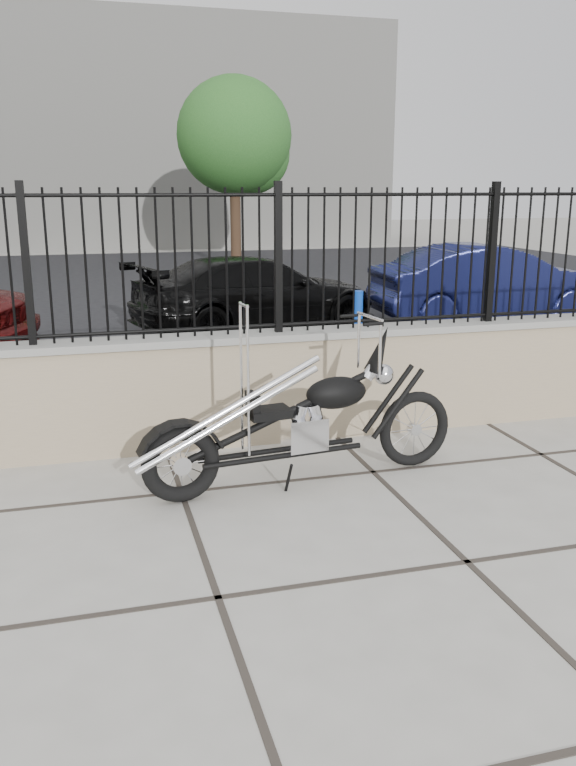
% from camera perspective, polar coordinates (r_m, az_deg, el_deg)
% --- Properties ---
extents(ground_plane, '(90.00, 90.00, 0.00)m').
position_cam_1_polar(ground_plane, '(4.23, -5.36, -16.04)').
color(ground_plane, '#99968E').
rests_on(ground_plane, ground).
extents(parking_lot, '(30.00, 30.00, 0.00)m').
position_cam_1_polar(parking_lot, '(16.24, -13.29, 6.70)').
color(parking_lot, black).
rests_on(parking_lot, ground).
extents(retaining_wall, '(14.00, 0.36, 0.96)m').
position_cam_1_polar(retaining_wall, '(6.34, -9.49, -0.83)').
color(retaining_wall, gray).
rests_on(retaining_wall, ground_plane).
extents(iron_fence, '(14.00, 0.08, 1.20)m').
position_cam_1_polar(iron_fence, '(6.14, -9.91, 8.92)').
color(iron_fence, black).
rests_on(iron_fence, retaining_wall).
extents(background_building, '(22.00, 6.00, 8.00)m').
position_cam_1_polar(background_building, '(30.15, -15.01, 17.75)').
color(background_building, beige).
rests_on(background_building, ground_plane).
extents(chopper_motorcycle, '(2.39, 0.67, 1.41)m').
position_cam_1_polar(chopper_motorcycle, '(5.43, 0.84, -0.78)').
color(chopper_motorcycle, black).
rests_on(chopper_motorcycle, ground_plane).
extents(car_black, '(4.20, 2.58, 1.14)m').
position_cam_1_polar(car_black, '(11.65, -2.41, 6.87)').
color(car_black, black).
rests_on(car_black, parking_lot).
extents(car_blue, '(3.91, 1.54, 1.27)m').
position_cam_1_polar(car_blue, '(12.74, 15.22, 7.34)').
color(car_blue, '#10143D').
rests_on(car_blue, parking_lot).
extents(bollard_b, '(0.12, 0.12, 0.97)m').
position_cam_1_polar(bollard_b, '(9.05, 5.33, 3.99)').
color(bollard_b, '#0D35C6').
rests_on(bollard_b, ground_plane).
extents(tree_right, '(3.08, 3.08, 5.20)m').
position_cam_1_polar(tree_right, '(21.07, -4.15, 18.72)').
color(tree_right, '#382619').
rests_on(tree_right, ground_plane).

